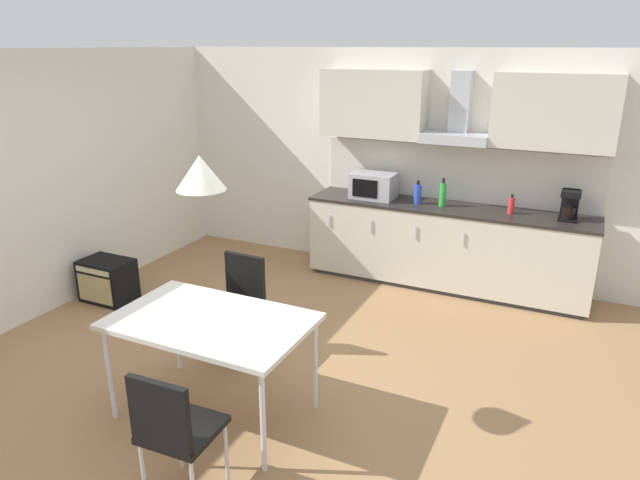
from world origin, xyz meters
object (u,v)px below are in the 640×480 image
microwave (374,185)px  coffee_maker (570,205)px  bottle_red (511,205)px  bottle_blue (418,194)px  pendant_lamp (200,173)px  bottle_green (443,194)px  guitar_amp (108,280)px  chair_near_right (173,425)px  dining_table (211,325)px  chair_far_left (239,296)px

microwave → coffee_maker: size_ratio=1.60×
coffee_maker → bottle_red: (-0.54, -0.02, -0.06)m
microwave → bottle_blue: bearing=-3.1°
microwave → pendant_lamp: size_ratio=1.50×
bottle_green → bottle_blue: size_ratio=1.19×
bottle_blue → guitar_amp: bearing=-145.7°
chair_near_right → guitar_amp: (-2.45, 1.93, -0.31)m
chair_near_right → pendant_lamp: size_ratio=2.72×
dining_table → guitar_amp: dining_table is taller
bottle_red → chair_near_right: size_ratio=0.23×
bottle_red → coffee_maker: bearing=2.0°
bottle_green → microwave: bearing=179.5°
bottle_red → chair_far_left: (-1.85, -2.20, -0.46)m
bottle_green → dining_table: (-0.85, -2.99, -0.33)m
bottle_blue → chair_near_right: 3.82m
chair_near_right → pendant_lamp: (-0.31, 0.81, 1.24)m
bottle_red → pendant_lamp: bearing=-117.2°
microwave → bottle_blue: microwave is taller
chair_far_left → bottle_blue: bearing=67.8°
microwave → chair_far_left: 2.29m
chair_near_right → bottle_green: bearing=81.9°
coffee_maker → bottle_blue: coffee_maker is taller
coffee_maker → chair_near_right: 4.26m
chair_near_right → chair_far_left: size_ratio=1.00×
microwave → chair_near_right: bearing=-86.4°
microwave → bottle_red: bearing=0.3°
microwave → pendant_lamp: bearing=-91.3°
dining_table → chair_near_right: 0.88m
guitar_amp → coffee_maker: bearing=24.3°
microwave → bottle_red: 1.48m
coffee_maker → dining_table: 3.69m
bottle_green → dining_table: bearing=-105.8°
guitar_amp → pendant_lamp: pendant_lamp is taller
bottle_green → bottle_red: bottle_green is taller
chair_near_right → microwave: bearing=93.6°
bottle_green → pendant_lamp: pendant_lamp is taller
microwave → pendant_lamp: (-0.07, -3.00, 0.73)m
bottle_red → chair_far_left: bottle_red is taller
microwave → guitar_amp: 3.01m
chair_near_right → guitar_amp: size_ratio=1.67×
dining_table → chair_near_right: chair_near_right is taller
bottle_blue → chair_far_left: (-0.89, -2.17, -0.48)m
pendant_lamp → microwave: bearing=88.7°
bottle_green → bottle_red: bearing=1.2°
bottle_blue → guitar_amp: bottle_blue is taller
coffee_maker → bottle_red: bearing=-178.0°
bottle_blue → guitar_amp: 3.38m
bottle_green → guitar_amp: 3.62m
dining_table → pendant_lamp: bearing=-50.9°
chair_far_left → dining_table: bearing=-69.3°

